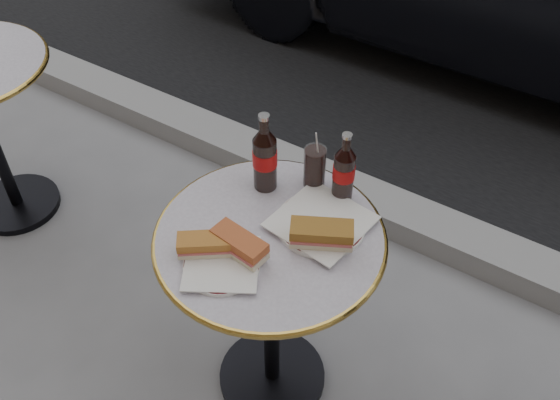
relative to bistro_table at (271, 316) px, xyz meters
The scene contains 11 objects.
ground 0.37m from the bistro_table, ahead, with size 80.00×80.00×0.00m, color slate.
curb 0.95m from the bistro_table, 90.00° to the left, with size 40.00×0.20×0.12m, color gray.
bistro_table is the anchor object (origin of this frame).
plate_left 0.40m from the bistro_table, 105.81° to the right, with size 0.19×0.19×0.01m, color white.
plate_right 0.40m from the bistro_table, 47.29° to the left, with size 0.24×0.24×0.01m, color white.
sandwich_left_a 0.44m from the bistro_table, 125.14° to the right, with size 0.14×0.06×0.05m, color #B5702E.
sandwich_left_b 0.41m from the bistro_table, 105.52° to the right, with size 0.15×0.07×0.05m, color #B7572E.
sandwich_right 0.43m from the bistro_table, 17.07° to the left, with size 0.16×0.07×0.06m, color #956326.
cola_bottle_left 0.53m from the bistro_table, 126.91° to the left, with size 0.07×0.07×0.25m, color black, non-canonical shape.
cola_bottle_right 0.54m from the bistro_table, 68.93° to the left, with size 0.06×0.06×0.22m, color black, non-canonical shape.
cola_glass 0.49m from the bistro_table, 90.34° to the left, with size 0.06×0.06×0.13m, color black.
Camera 1 is at (0.62, -0.92, 1.95)m, focal length 40.00 mm.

